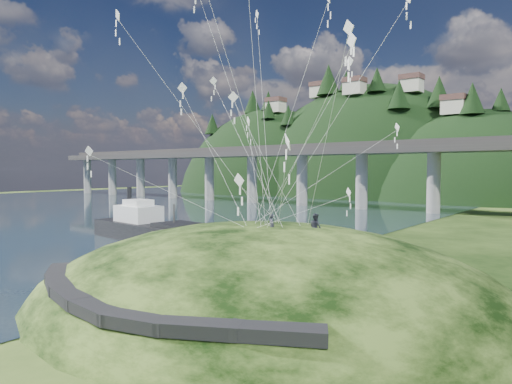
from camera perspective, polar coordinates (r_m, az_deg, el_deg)
The scene contains 10 objects.
ground at distance 37.10m, azimuth -10.84°, elevation -11.04°, with size 320.00×320.00×0.00m, color black.
water at distance 113.11m, azimuth -23.46°, elevation -1.87°, with size 240.00×240.00×0.00m, color #293D4C.
grass_hill at distance 33.65m, azimuth 1.20°, elevation -15.11°, with size 36.00×32.00×13.00m.
footpath at distance 25.07m, azimuth -16.63°, elevation -13.00°, with size 22.29×5.84×0.83m.
bridge at distance 107.96m, azimuth 8.30°, elevation 3.28°, with size 160.00×11.00×15.00m.
far_ridge at distance 162.88m, azimuth 12.15°, elevation -2.94°, with size 153.00×70.00×94.50m.
work_barge at distance 58.23m, azimuth -13.33°, elevation -4.35°, with size 19.18×7.05×6.56m.
wooden_dock at distance 46.31m, azimuth -11.34°, elevation -7.74°, with size 12.72×6.81×0.92m.
kite_flyers at distance 31.57m, azimuth 6.11°, elevation -2.70°, with size 3.13×3.07×1.92m.
kite_swarm at distance 32.78m, azimuth -0.18°, elevation 15.99°, with size 21.13×17.39×20.78m.
Camera 1 is at (27.21, -23.61, 8.89)m, focal length 32.00 mm.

